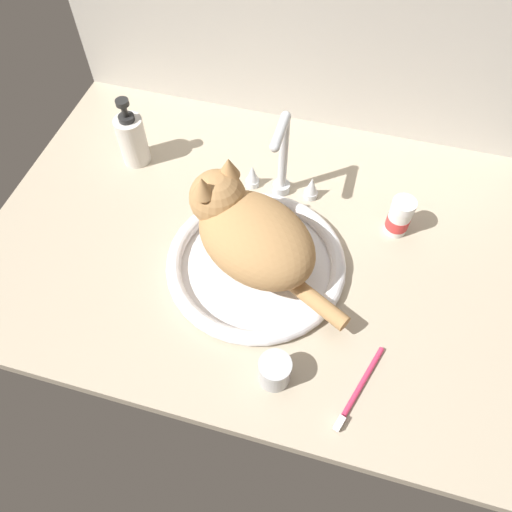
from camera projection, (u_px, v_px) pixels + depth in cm
name	position (u px, v px, depth cm)	size (l,w,h in cm)	color
countertop	(255.00, 242.00, 109.15)	(116.25, 81.26, 3.00)	#B7A88E
backsplash_wall	(303.00, 49.00, 114.56)	(116.25, 2.40, 44.64)	beige
sink_basin	(256.00, 263.00, 102.59)	(37.37, 37.37, 3.15)	white
faucet	(282.00, 165.00, 107.78)	(17.14, 11.93, 22.89)	silver
cat	(247.00, 230.00, 95.91)	(36.66, 28.56, 18.71)	tan
soap_pump_bottle	(132.00, 139.00, 116.05)	(6.65, 6.65, 17.66)	silver
pill_bottle	(399.00, 217.00, 105.58)	(5.10, 5.10, 9.46)	white
metal_jar	(275.00, 371.00, 87.57)	(5.96, 5.96, 6.33)	#B2B5BA
toothbrush	(358.00, 390.00, 88.30)	(6.85, 17.57, 1.70)	#D83359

